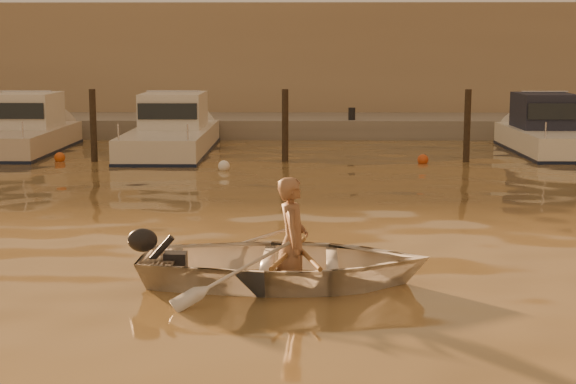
{
  "coord_description": "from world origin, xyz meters",
  "views": [
    {
      "loc": [
        0.18,
        -10.41,
        3.15
      ],
      "look_at": [
        -0.0,
        4.1,
        0.75
      ],
      "focal_mm": 55.0,
      "sensor_mm": 36.0,
      "label": 1
    }
  ],
  "objects_px": {
    "moored_boat_1": "(22,131)",
    "moored_boat_4": "(548,132)",
    "dinghy": "(285,263)",
    "moored_boat_2": "(171,131)",
    "waterfront_building": "(295,65)",
    "person": "(293,242)"
  },
  "relations": [
    {
      "from": "moored_boat_1",
      "to": "moored_boat_2",
      "type": "relative_size",
      "value": 0.86
    },
    {
      "from": "moored_boat_1",
      "to": "moored_boat_4",
      "type": "relative_size",
      "value": 1.05
    },
    {
      "from": "dinghy",
      "to": "moored_boat_2",
      "type": "relative_size",
      "value": 0.51
    },
    {
      "from": "person",
      "to": "moored_boat_2",
      "type": "bearing_deg",
      "value": 15.51
    },
    {
      "from": "moored_boat_1",
      "to": "moored_boat_2",
      "type": "distance_m",
      "value": 4.5
    },
    {
      "from": "dinghy",
      "to": "moored_boat_4",
      "type": "xyz_separation_m",
      "value": [
        7.63,
        14.9,
        0.34
      ]
    },
    {
      "from": "dinghy",
      "to": "moored_boat_1",
      "type": "distance_m",
      "value": 17.0
    },
    {
      "from": "dinghy",
      "to": "moored_boat_2",
      "type": "height_order",
      "value": "moored_boat_2"
    },
    {
      "from": "dinghy",
      "to": "waterfront_building",
      "type": "distance_m",
      "value": 25.99
    },
    {
      "from": "dinghy",
      "to": "person",
      "type": "xyz_separation_m",
      "value": [
        0.1,
        -0.0,
        0.29
      ]
    },
    {
      "from": "moored_boat_1",
      "to": "waterfront_building",
      "type": "distance_m",
      "value": 13.82
    },
    {
      "from": "moored_boat_1",
      "to": "waterfront_building",
      "type": "bearing_deg",
      "value": 53.39
    },
    {
      "from": "person",
      "to": "waterfront_building",
      "type": "height_order",
      "value": "waterfront_building"
    },
    {
      "from": "moored_boat_2",
      "to": "waterfront_building",
      "type": "bearing_deg",
      "value": 71.54
    },
    {
      "from": "waterfront_building",
      "to": "moored_boat_2",
      "type": "bearing_deg",
      "value": -108.46
    },
    {
      "from": "moored_boat_2",
      "to": "waterfront_building",
      "type": "distance_m",
      "value": 11.73
    },
    {
      "from": "person",
      "to": "moored_boat_4",
      "type": "height_order",
      "value": "moored_boat_4"
    },
    {
      "from": "dinghy",
      "to": "waterfront_building",
      "type": "relative_size",
      "value": 0.08
    },
    {
      "from": "moored_boat_4",
      "to": "moored_boat_2",
      "type": "bearing_deg",
      "value": 180.0
    },
    {
      "from": "dinghy",
      "to": "moored_boat_1",
      "type": "xyz_separation_m",
      "value": [
        -8.17,
        14.9,
        0.34
      ]
    },
    {
      "from": "person",
      "to": "moored_boat_4",
      "type": "bearing_deg",
      "value": -25.51
    },
    {
      "from": "moored_boat_4",
      "to": "waterfront_building",
      "type": "bearing_deg",
      "value": 124.76
    }
  ]
}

